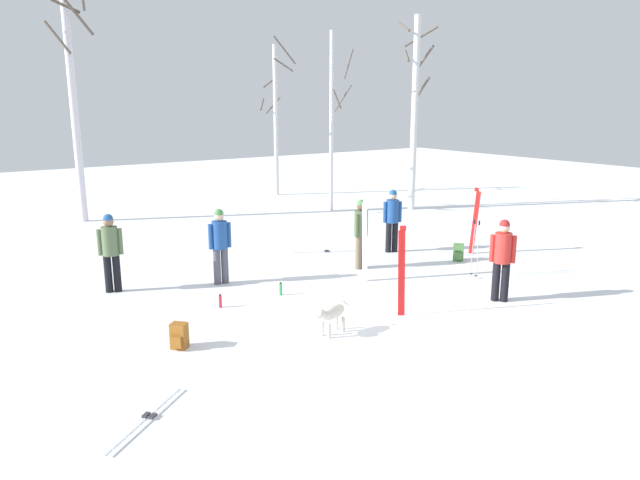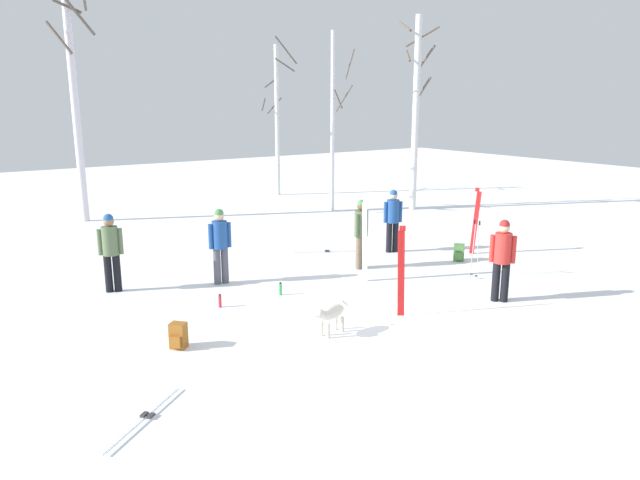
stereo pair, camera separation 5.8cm
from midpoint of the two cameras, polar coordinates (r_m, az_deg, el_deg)
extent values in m
plane|color=white|center=(11.52, 4.84, -7.31)|extent=(60.00, 60.00, 0.00)
cylinder|color=black|center=(12.75, 17.50, -3.91)|extent=(0.16, 0.16, 0.82)
cylinder|color=black|center=(12.74, 16.69, -3.86)|extent=(0.16, 0.16, 0.82)
cylinder|color=red|center=(12.56, 17.32, -0.74)|extent=(0.34, 0.34, 0.62)
sphere|color=beige|center=(12.46, 17.45, 1.13)|extent=(0.22, 0.22, 0.22)
sphere|color=#B22626|center=(12.45, 17.47, 1.40)|extent=(0.21, 0.21, 0.21)
cylinder|color=red|center=(12.57, 18.27, -0.89)|extent=(0.10, 0.10, 0.56)
cylinder|color=red|center=(12.55, 16.36, -0.78)|extent=(0.10, 0.10, 0.56)
cylinder|color=#72604C|center=(14.67, 4.25, -1.09)|extent=(0.16, 0.16, 0.82)
cylinder|color=#72604C|center=(14.52, 3.88, -1.23)|extent=(0.16, 0.16, 0.82)
cylinder|color=#566B47|center=(14.43, 4.11, 1.61)|extent=(0.34, 0.34, 0.62)
sphere|color=brown|center=(14.35, 4.14, 3.25)|extent=(0.22, 0.22, 0.22)
sphere|color=#4C8C4C|center=(14.34, 4.14, 3.49)|extent=(0.21, 0.21, 0.21)
cylinder|color=#566B47|center=(14.61, 4.54, 1.67)|extent=(0.10, 0.10, 0.56)
cylinder|color=#566B47|center=(14.26, 3.67, 1.39)|extent=(0.10, 0.10, 0.56)
cylinder|color=#4C4C56|center=(13.55, -9.02, -2.43)|extent=(0.16, 0.16, 0.82)
cylinder|color=#4C4C56|center=(13.50, -9.75, -2.52)|extent=(0.16, 0.16, 0.82)
cylinder|color=#1E478C|center=(13.35, -9.50, 0.50)|extent=(0.34, 0.34, 0.62)
sphere|color=beige|center=(13.27, -9.57, 2.27)|extent=(0.22, 0.22, 0.22)
sphere|color=#4C8C4C|center=(13.26, -9.58, 2.53)|extent=(0.21, 0.21, 0.21)
cylinder|color=#1E478C|center=(13.42, -8.64, 0.51)|extent=(0.10, 0.10, 0.56)
cylinder|color=#1E478C|center=(13.30, -10.36, 0.33)|extent=(0.10, 0.10, 0.56)
cylinder|color=black|center=(16.27, 7.37, 0.28)|extent=(0.16, 0.16, 0.82)
cylinder|color=black|center=(16.22, 6.77, 0.25)|extent=(0.16, 0.16, 0.82)
cylinder|color=#1E478C|center=(16.10, 7.15, 2.76)|extent=(0.34, 0.34, 0.62)
sphere|color=beige|center=(16.03, 7.19, 4.24)|extent=(0.22, 0.22, 0.22)
sphere|color=#265999|center=(16.02, 7.19, 4.45)|extent=(0.21, 0.21, 0.21)
cylinder|color=#1E478C|center=(16.17, 7.85, 2.71)|extent=(0.10, 0.10, 0.56)
cylinder|color=#1E478C|center=(16.04, 6.43, 2.67)|extent=(0.10, 0.10, 0.56)
cylinder|color=black|center=(13.55, -19.58, -3.05)|extent=(0.16, 0.16, 0.82)
cylinder|color=black|center=(13.53, -18.83, -3.02)|extent=(0.16, 0.16, 0.82)
cylinder|color=#566B47|center=(13.37, -19.44, -0.07)|extent=(0.34, 0.34, 0.62)
sphere|color=#997051|center=(13.28, -19.58, 1.69)|extent=(0.22, 0.22, 0.22)
sphere|color=#265999|center=(13.27, -19.60, 1.95)|extent=(0.21, 0.21, 0.21)
cylinder|color=#566B47|center=(13.40, -20.32, -0.20)|extent=(0.10, 0.10, 0.56)
cylinder|color=#566B47|center=(13.35, -18.54, -0.11)|extent=(0.10, 0.10, 0.56)
ellipsoid|color=beige|center=(10.51, 1.33, -6.94)|extent=(0.64, 0.36, 0.26)
sphere|color=beige|center=(10.25, 0.11, -7.09)|extent=(0.18, 0.18, 0.18)
ellipsoid|color=beige|center=(10.21, -0.12, -7.28)|extent=(0.11, 0.08, 0.06)
cylinder|color=beige|center=(10.74, 2.55, -6.05)|extent=(0.19, 0.08, 0.17)
cylinder|color=beige|center=(10.42, 0.95, -8.71)|extent=(0.07, 0.07, 0.28)
cylinder|color=beige|center=(10.52, 0.31, -8.50)|extent=(0.07, 0.07, 0.28)
cylinder|color=beige|center=(10.70, 2.32, -8.12)|extent=(0.07, 0.07, 0.28)
cylinder|color=beige|center=(10.79, 1.68, -7.92)|extent=(0.07, 0.07, 0.28)
cube|color=red|center=(16.37, 14.73, 1.62)|extent=(0.06, 0.19, 1.71)
cube|color=red|center=(16.22, 14.92, 4.71)|extent=(0.03, 0.07, 0.10)
cube|color=red|center=(16.34, 14.92, 1.59)|extent=(0.06, 0.19, 1.71)
cube|color=red|center=(16.19, 15.11, 4.69)|extent=(0.03, 0.07, 0.10)
cube|color=red|center=(11.35, 7.81, -3.23)|extent=(0.10, 0.07, 1.68)
cube|color=red|center=(11.13, 7.95, 1.12)|extent=(0.06, 0.04, 0.10)
cube|color=red|center=(11.36, 8.11, -3.22)|extent=(0.10, 0.07, 1.68)
cube|color=red|center=(11.14, 8.25, 1.13)|extent=(0.06, 0.04, 0.10)
cube|color=white|center=(13.43, 4.56, -0.25)|extent=(0.05, 0.12, 1.82)
cube|color=white|center=(13.24, 4.64, 3.74)|extent=(0.03, 0.06, 0.10)
cube|color=white|center=(13.47, 4.36, -0.21)|extent=(0.05, 0.12, 1.82)
cube|color=white|center=(13.28, 4.43, 3.77)|extent=(0.03, 0.06, 0.10)
cube|color=white|center=(8.33, -15.95, -16.25)|extent=(1.38, 1.13, 0.02)
cube|color=#333338|center=(8.36, -15.77, -15.96)|extent=(0.13, 0.12, 0.03)
cube|color=white|center=(8.38, -16.55, -16.10)|extent=(1.38, 1.13, 0.02)
cube|color=#333338|center=(8.41, -16.37, -15.82)|extent=(0.13, 0.12, 0.03)
cube|color=white|center=(16.14, 0.65, -1.19)|extent=(1.56, 0.89, 0.02)
cube|color=#333338|center=(16.14, 0.83, -1.11)|extent=(0.14, 0.11, 0.03)
cube|color=white|center=(16.24, 0.61, -1.10)|extent=(1.56, 0.89, 0.02)
cube|color=#333338|center=(16.24, 0.79, -1.02)|extent=(0.14, 0.11, 0.03)
cylinder|color=#B2B2BC|center=(14.22, 14.61, -1.01)|extent=(0.02, 0.10, 1.27)
cylinder|color=black|center=(14.07, 14.77, 1.69)|extent=(0.04, 0.04, 0.10)
cylinder|color=black|center=(14.37, 14.48, -3.20)|extent=(0.07, 0.07, 0.01)
cylinder|color=#B2B2BC|center=(14.13, 15.07, -1.14)|extent=(0.02, 0.10, 1.27)
cylinder|color=black|center=(13.98, 15.23, 1.59)|extent=(0.04, 0.04, 0.10)
cylinder|color=black|center=(14.27, 14.93, -3.34)|extent=(0.07, 0.07, 0.01)
cube|color=#99591E|center=(10.28, -13.31, -8.93)|extent=(0.32, 0.33, 0.44)
cube|color=#99591E|center=(10.20, -13.62, -9.53)|extent=(0.18, 0.18, 0.20)
cube|color=black|center=(10.40, -13.38, -8.66)|extent=(0.04, 0.04, 0.37)
cube|color=black|center=(10.34, -12.67, -8.75)|extent=(0.04, 0.04, 0.37)
cube|color=#4C7F3F|center=(15.70, 13.33, -1.17)|extent=(0.32, 0.33, 0.44)
cube|color=#4C7F3F|center=(15.59, 13.29, -1.52)|extent=(0.17, 0.19, 0.20)
cube|color=black|center=(15.81, 13.09, -1.05)|extent=(0.04, 0.04, 0.37)
cube|color=black|center=(15.81, 13.61, -1.09)|extent=(0.04, 0.04, 0.37)
cylinder|color=red|center=(12.07, -9.47, -5.84)|extent=(0.06, 0.06, 0.25)
cylinder|color=black|center=(12.03, -9.49, -5.22)|extent=(0.04, 0.04, 0.02)
cylinder|color=green|center=(12.66, -3.69, -4.76)|extent=(0.06, 0.06, 0.26)
cylinder|color=black|center=(12.61, -3.70, -4.15)|extent=(0.04, 0.04, 0.02)
cylinder|color=silver|center=(21.54, -22.44, 12.09)|extent=(0.26, 0.26, 7.92)
cylinder|color=brown|center=(21.33, -23.09, 19.98)|extent=(0.85, 0.21, 0.41)
cylinder|color=brown|center=(21.29, -22.07, 19.33)|extent=(1.06, 0.65, 1.06)
cylinder|color=brown|center=(21.30, -23.75, 17.40)|extent=(0.63, 0.82, 1.05)
cylinder|color=silver|center=(21.99, 1.30, 11.16)|extent=(0.14, 0.14, 6.46)
cylinder|color=brown|center=(21.84, 1.86, 13.40)|extent=(0.52, 0.23, 0.69)
cylinder|color=brown|center=(22.26, 2.41, 13.45)|extent=(0.08, 1.04, 0.95)
cylinder|color=brown|center=(22.15, 2.97, 16.51)|extent=(0.56, 1.19, 0.98)
cylinder|color=silver|center=(25.85, -4.08, 11.29)|extent=(0.18, 0.18, 6.31)
cylinder|color=brown|center=(25.48, -3.22, 17.79)|extent=(1.22, 0.35, 1.06)
cylinder|color=brown|center=(25.48, -3.34, 16.48)|extent=(1.07, 0.29, 0.52)
cylinder|color=brown|center=(26.11, -4.68, 14.86)|extent=(0.73, 0.21, 0.46)
cylinder|color=brown|center=(26.13, -4.34, 12.78)|extent=(0.68, 0.19, 0.71)
cylinder|color=brown|center=(25.89, -5.39, 12.88)|extent=(0.72, 0.98, 0.52)
cylinder|color=silver|center=(22.52, 9.27, 11.76)|extent=(0.24, 0.24, 7.02)
cylinder|color=brown|center=(23.21, 9.89, 18.73)|extent=(0.76, 1.09, 0.72)
cylinder|color=brown|center=(22.78, 9.93, 14.06)|extent=(0.17, 0.76, 0.91)
cylinder|color=brown|center=(22.50, 8.56, 17.13)|extent=(0.46, 0.67, 0.47)
cylinder|color=brown|center=(22.45, 8.27, 19.68)|extent=(0.45, 1.04, 0.47)
cylinder|color=brown|center=(22.88, 10.16, 16.74)|extent=(0.19, 0.90, 0.96)
camera|label=1|loc=(0.03, -89.87, 0.03)|focal=33.24mm
camera|label=2|loc=(0.03, 90.13, -0.03)|focal=33.24mm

